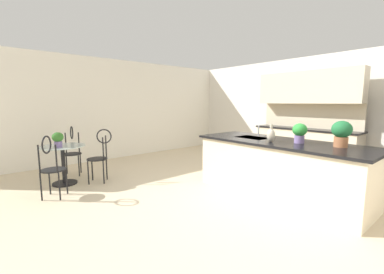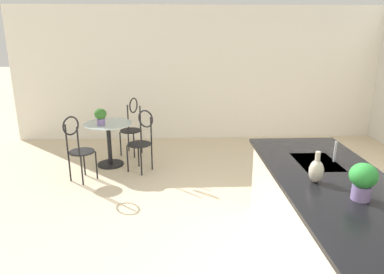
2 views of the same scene
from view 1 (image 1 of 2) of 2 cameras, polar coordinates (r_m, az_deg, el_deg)
name	(u,v)px [view 1 (image 1 of 2)]	position (r m, az deg, el deg)	size (l,w,h in m)	color
ground_plane	(231,202)	(4.08, 8.84, -14.49)	(40.00, 40.00, 0.00)	beige
wall_back	(332,111)	(6.98, 29.20, 5.28)	(9.00, 0.12, 2.70)	silver
wall_left_window	(114,110)	(7.30, -17.29, 5.99)	(0.12, 7.80, 2.70)	silver
kitchen_island	(279,168)	(4.44, 19.18, -6.69)	(2.80, 1.06, 0.92)	beige
back_counter_run	(304,145)	(6.80, 24.22, -1.73)	(2.44, 0.64, 1.52)	beige
upper_cabinet_run	(308,87)	(6.70, 24.80, 10.19)	(2.40, 0.36, 0.76)	beige
bistro_table	(63,161)	(5.34, -27.24, -4.90)	(0.80, 0.80, 0.74)	black
chair_near_window	(100,153)	(5.17, -20.22, -3.46)	(0.53, 0.53, 1.04)	black
chair_by_island	(51,164)	(4.60, -29.42, -5.37)	(0.53, 0.53, 1.04)	black
chair_toward_desk	(72,148)	(5.94, -25.64, -2.33)	(0.52, 0.50, 1.04)	black
sink_faucet	(259,131)	(4.77, 14.92, 1.41)	(0.02, 0.02, 0.22)	#B2B5BA
potted_plant_on_table	(58,139)	(5.14, -28.22, -0.33)	(0.19, 0.19, 0.27)	#7A669E
potted_plant_counter_near	(300,132)	(4.21, 23.30, 1.09)	(0.22, 0.22, 0.31)	#7A669E
potted_plant_counter_far	(342,132)	(4.10, 30.90, 0.97)	(0.26, 0.26, 0.37)	#9E603D
vase_on_counter	(271,135)	(4.18, 17.52, 0.42)	(0.13, 0.13, 0.29)	#BCB29E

